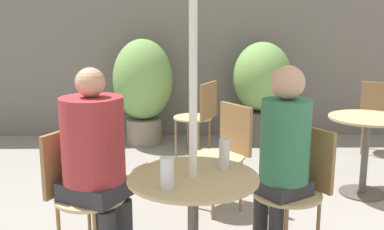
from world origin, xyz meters
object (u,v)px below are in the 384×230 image
(bistro_chair_3, at_px, (200,112))
(beer_glass_0, at_px, (224,154))
(bistro_chair_2, at_px, (378,111))
(potted_plant_0, at_px, (143,85))
(cafe_table_far, at_px, (366,138))
(potted_plant_1, at_px, (262,87))
(cafe_table_near, at_px, (193,206))
(bistro_chair_0, at_px, (298,180))
(seated_person_1, at_px, (96,154))
(seated_person_0, at_px, (283,148))
(bistro_chair_4, at_px, (226,146))
(bistro_chair_1, at_px, (78,184))
(beer_glass_1, at_px, (167,173))

(bistro_chair_3, distance_m, beer_glass_0, 2.50)
(bistro_chair_2, relative_size, potted_plant_0, 0.66)
(cafe_table_far, xyz_separation_m, bistro_chair_2, (0.60, 1.18, 0.01))
(bistro_chair_2, height_order, potted_plant_1, potted_plant_1)
(cafe_table_near, height_order, bistro_chair_0, bistro_chair_0)
(cafe_table_near, xyz_separation_m, beer_glass_0, (0.18, 0.13, 0.26))
(cafe_table_near, xyz_separation_m, potted_plant_0, (-0.56, 3.18, 0.21))
(bistro_chair_0, bearing_deg, bistro_chair_2, 114.61)
(seated_person_1, bearing_deg, seated_person_0, -59.91)
(cafe_table_near, bearing_deg, bistro_chair_4, 76.75)
(bistro_chair_1, bearing_deg, bistro_chair_3, 7.34)
(bistro_chair_1, height_order, potted_plant_1, potted_plant_1)
(bistro_chair_4, bearing_deg, seated_person_0, -16.55)
(bistro_chair_4, relative_size, seated_person_0, 0.68)
(bistro_chair_1, relative_size, beer_glass_1, 5.43)
(beer_glass_1, bearing_deg, bistro_chair_2, 51.15)
(beer_glass_1, bearing_deg, bistro_chair_4, 73.24)
(seated_person_0, height_order, beer_glass_0, seated_person_0)
(potted_plant_0, relative_size, potted_plant_1, 1.03)
(bistro_chair_0, xyz_separation_m, seated_person_0, (-0.12, -0.08, 0.24))
(bistro_chair_3, xyz_separation_m, potted_plant_1, (0.78, 0.58, 0.20))
(bistro_chair_3, height_order, bistro_chair_4, same)
(cafe_table_far, height_order, bistro_chair_4, bistro_chair_4)
(cafe_table_far, distance_m, bistro_chair_1, 2.51)
(potted_plant_0, bearing_deg, bistro_chair_0, -65.61)
(bistro_chair_2, distance_m, beer_glass_0, 3.21)
(bistro_chair_2, bearing_deg, bistro_chair_0, 85.10)
(cafe_table_near, relative_size, bistro_chair_0, 0.83)
(bistro_chair_0, xyz_separation_m, bistro_chair_3, (-0.56, 2.19, 0.00))
(bistro_chair_4, height_order, seated_person_0, seated_person_0)
(seated_person_1, bearing_deg, bistro_chair_0, -56.63)
(cafe_table_near, height_order, bistro_chair_2, bistro_chair_2)
(cafe_table_near, height_order, beer_glass_1, beer_glass_1)
(cafe_table_far, xyz_separation_m, bistro_chair_3, (-1.41, 1.14, 0.01))
(bistro_chair_1, height_order, seated_person_0, seated_person_0)
(cafe_table_near, distance_m, beer_glass_0, 0.34)
(beer_glass_1, bearing_deg, bistro_chair_3, 84.74)
(cafe_table_near, bearing_deg, potted_plant_1, 74.22)
(cafe_table_far, bearing_deg, beer_glass_1, -135.39)
(bistro_chair_1, bearing_deg, seated_person_1, -90.00)
(bistro_chair_3, bearing_deg, cafe_table_near, 25.82)
(beer_glass_1, bearing_deg, potted_plant_0, 97.29)
(seated_person_0, bearing_deg, cafe_table_far, 106.84)
(seated_person_1, relative_size, beer_glass_1, 7.98)
(bistro_chair_4, distance_m, beer_glass_0, 1.13)
(seated_person_0, distance_m, potted_plant_0, 3.04)
(bistro_chair_3, bearing_deg, bistro_chair_0, 42.92)
(beer_glass_0, bearing_deg, bistro_chair_1, 164.28)
(bistro_chair_2, relative_size, seated_person_0, 0.68)
(bistro_chair_1, bearing_deg, bistro_chair_4, -22.18)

